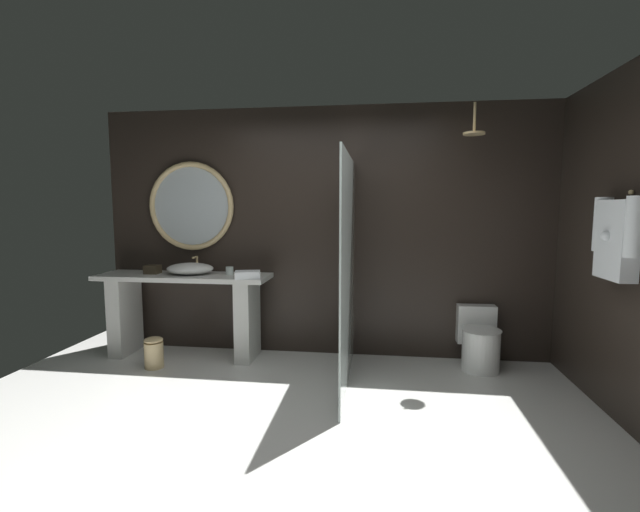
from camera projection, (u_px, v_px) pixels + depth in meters
ground_plane at (292, 442)px, 2.95m from camera, size 5.76×5.76×0.00m
back_wall_panel at (326, 233)px, 4.68m from camera, size 4.80×0.10×2.60m
side_wall_right at (624, 244)px, 3.25m from camera, size 0.10×2.47×2.60m
vanity_counter at (185, 306)px, 4.64m from camera, size 1.80×0.52×0.87m
vessel_sink at (190, 269)px, 4.61m from camera, size 0.49×0.40×0.17m
tumbler_cup at (230, 271)px, 4.59m from camera, size 0.08×0.08×0.08m
tissue_box at (153, 269)px, 4.65m from camera, size 0.14×0.13×0.09m
round_wall_mirror at (191, 206)px, 4.76m from camera, size 0.95×0.06×0.95m
shower_glass_panel at (348, 272)px, 3.87m from camera, size 0.02×1.54×2.01m
rain_shower_head at (474, 131)px, 3.96m from camera, size 0.19×0.19×0.28m
hanging_bathrobe at (617, 235)px, 3.08m from camera, size 0.20×0.55×0.63m
toilet at (479, 341)px, 4.31m from camera, size 0.37×0.53×0.59m
waste_bin at (154, 352)px, 4.32m from camera, size 0.18×0.18×0.31m
folded_hand_towel at (248, 275)px, 4.34m from camera, size 0.28×0.24×0.07m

